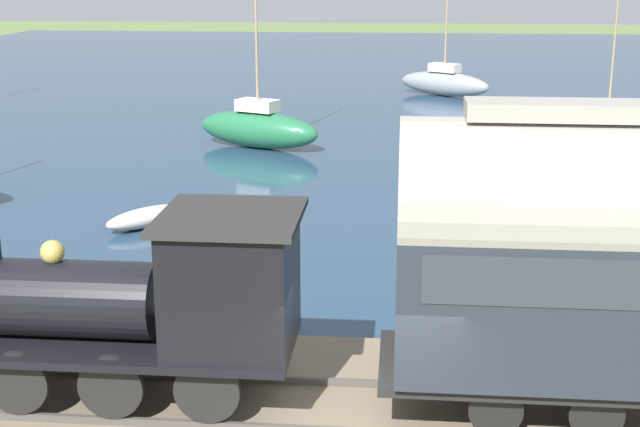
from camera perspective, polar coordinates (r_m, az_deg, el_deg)
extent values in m
cube|color=navy|center=(55.49, 4.90, 8.44)|extent=(80.00, 80.00, 0.01)
cube|color=#756651|center=(13.81, 3.23, -13.38)|extent=(5.37, 56.00, 0.50)
cube|color=#4C4742|center=(14.34, 3.37, -10.82)|extent=(0.07, 54.88, 0.12)
cylinder|color=black|center=(13.00, -7.24, -11.21)|extent=(0.12, 0.96, 0.96)
cylinder|color=black|center=(14.35, -5.93, -8.47)|extent=(0.12, 0.96, 0.96)
cylinder|color=black|center=(13.36, -13.23, -10.76)|extent=(0.12, 0.96, 0.96)
cylinder|color=black|center=(14.68, -11.37, -8.15)|extent=(0.12, 0.96, 0.96)
cylinder|color=black|center=(13.85, -18.84, -10.23)|extent=(0.12, 0.96, 0.96)
cylinder|color=black|center=(15.13, -16.52, -7.77)|extent=(0.12, 0.96, 0.96)
cube|color=black|center=(13.85, -12.35, -7.91)|extent=(2.03, 5.10, 0.12)
cylinder|color=black|center=(13.95, -16.52, -5.19)|extent=(1.16, 3.06, 1.16)
sphere|color=tan|center=(13.72, -16.75, -2.38)|extent=(0.36, 0.36, 0.36)
cube|color=black|center=(13.09, -5.64, -4.35)|extent=(1.93, 1.79, 1.86)
cube|color=#282828|center=(12.79, -5.76, -0.21)|extent=(2.13, 2.03, 0.10)
cylinder|color=black|center=(13.07, 17.26, -12.18)|extent=(0.12, 0.76, 0.76)
cylinder|color=black|center=(14.42, 16.05, -9.36)|extent=(0.12, 0.76, 0.76)
cylinder|color=black|center=(12.85, 11.18, -12.24)|extent=(0.12, 0.76, 0.76)
cylinder|color=black|center=(14.22, 10.57, -9.36)|extent=(0.12, 0.76, 0.76)
ellipsoid|color=#236B42|center=(34.95, -3.98, 5.39)|extent=(3.49, 5.45, 1.44)
cylinder|color=#9E8460|center=(34.42, -4.14, 13.18)|extent=(0.10, 0.10, 8.04)
cube|color=silver|center=(34.79, -4.01, 6.92)|extent=(1.46, 1.81, 0.45)
ellipsoid|color=gold|center=(43.60, 17.98, 6.33)|extent=(4.29, 5.75, 0.86)
cylinder|color=#9E8460|center=(43.22, 18.36, 10.78)|extent=(0.10, 0.10, 5.95)
ellipsoid|color=gray|center=(49.48, 7.95, 8.23)|extent=(4.27, 5.31, 1.30)
cylinder|color=#9E8460|center=(49.11, 8.14, 13.15)|extent=(0.10, 0.10, 7.22)
cube|color=silver|center=(49.37, 7.99, 9.23)|extent=(1.62, 1.83, 0.45)
ellipsoid|color=silver|center=(18.33, -3.66, -6.05)|extent=(2.84, 2.21, 0.34)
ellipsoid|color=#B7B2A3|center=(24.82, -10.96, -0.22)|extent=(2.51, 2.32, 0.53)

